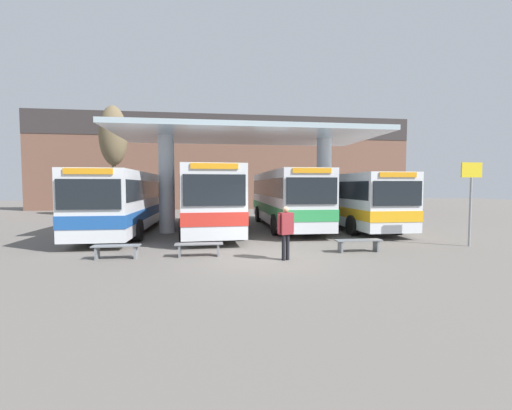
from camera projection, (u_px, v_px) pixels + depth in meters
The scene contains 13 objects.
ground_plane at pixel (272, 259), 11.44m from camera, with size 100.00×100.00×0.00m, color #605B56.
townhouse_backdrop at pixel (228, 154), 35.95m from camera, with size 40.00×0.58×9.90m.
station_canopy at pixel (248, 146), 18.27m from camera, with size 13.51×6.72×5.30m.
transit_bus_left_bay at pixel (129, 199), 18.65m from camera, with size 2.82×12.47×3.13m.
transit_bus_center_bay at pixel (208, 197), 18.51m from camera, with size 3.19×11.26×3.35m.
transit_bus_right_bay at pixel (285, 196), 20.44m from camera, with size 2.87×11.35×3.26m.
transit_bus_far_right_bay at pixel (351, 198), 20.09m from camera, with size 2.78×10.17×3.08m.
waiting_bench_near_pillar at pixel (116, 249), 11.51m from camera, with size 1.56×0.44×0.46m.
waiting_bench_mid_platform at pixel (358, 243), 12.69m from camera, with size 1.74×0.44×0.46m.
waiting_bench_far_platform at pixel (199, 247), 11.89m from camera, with size 1.66×0.44×0.46m.
info_sign_platform at pixel (471, 187), 13.77m from camera, with size 0.90×0.09×3.39m.
pedestrian_waiting at pixel (286, 228), 11.25m from camera, with size 0.64×0.42×1.78m.
poplar_tree_behind_left at pixel (113, 137), 26.99m from camera, with size 2.14×2.14×8.76m.
Camera 1 is at (-2.10, -11.14, 2.46)m, focal length 24.00 mm.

